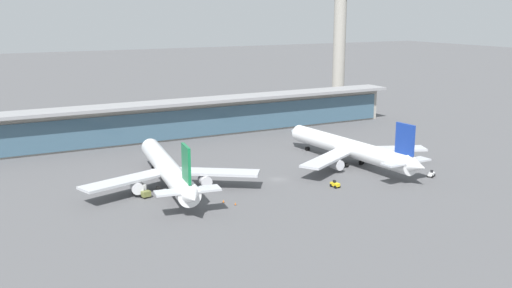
{
  "coord_description": "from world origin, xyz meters",
  "views": [
    {
      "loc": [
        -86.85,
        -147.41,
        49.96
      ],
      "look_at": [
        0.0,
        13.99,
        8.13
      ],
      "focal_mm": 41.4,
      "sensor_mm": 36.0,
      "label": 1
    }
  ],
  "objects_px": {
    "service_truck_under_wing_yellow": "(335,184)",
    "service_truck_mid_apron_white": "(431,174)",
    "airliner_left_stand": "(168,169)",
    "airliner_centre_stand": "(351,148)",
    "safety_cone_bravo": "(223,201)",
    "control_tower": "(340,31)",
    "safety_cone_alpha": "(235,204)",
    "service_truck_near_nose_olive": "(140,189)"
  },
  "relations": [
    {
      "from": "service_truck_near_nose_olive",
      "to": "safety_cone_alpha",
      "type": "distance_m",
      "value": 27.92
    },
    {
      "from": "airliner_left_stand",
      "to": "control_tower",
      "type": "distance_m",
      "value": 164.95
    },
    {
      "from": "airliner_centre_stand",
      "to": "service_truck_under_wing_yellow",
      "type": "distance_m",
      "value": 26.94
    },
    {
      "from": "airliner_left_stand",
      "to": "service_truck_mid_apron_white",
      "type": "xyz_separation_m",
      "value": [
        74.82,
        -27.07,
        -4.69
      ]
    },
    {
      "from": "service_truck_near_nose_olive",
      "to": "airliner_left_stand",
      "type": "bearing_deg",
      "value": 15.04
    },
    {
      "from": "airliner_left_stand",
      "to": "control_tower",
      "type": "xyz_separation_m",
      "value": [
        129.42,
        96.6,
        33.57
      ]
    },
    {
      "from": "safety_cone_bravo",
      "to": "service_truck_near_nose_olive",
      "type": "bearing_deg",
      "value": 136.41
    },
    {
      "from": "service_truck_under_wing_yellow",
      "to": "safety_cone_alpha",
      "type": "xyz_separation_m",
      "value": [
        -32.28,
        -0.55,
        -0.56
      ]
    },
    {
      "from": "service_truck_mid_apron_white",
      "to": "safety_cone_alpha",
      "type": "distance_m",
      "value": 64.78
    },
    {
      "from": "airliner_centre_stand",
      "to": "safety_cone_alpha",
      "type": "height_order",
      "value": "airliner_centre_stand"
    },
    {
      "from": "airliner_centre_stand",
      "to": "service_truck_near_nose_olive",
      "type": "relative_size",
      "value": 8.75
    },
    {
      "from": "control_tower",
      "to": "service_truck_near_nose_olive",
      "type": "bearing_deg",
      "value": -144.44
    },
    {
      "from": "service_truck_near_nose_olive",
      "to": "service_truck_under_wing_yellow",
      "type": "bearing_deg",
      "value": -20.73
    },
    {
      "from": "safety_cone_alpha",
      "to": "safety_cone_bravo",
      "type": "relative_size",
      "value": 1.0
    },
    {
      "from": "airliner_centre_stand",
      "to": "control_tower",
      "type": "height_order",
      "value": "control_tower"
    },
    {
      "from": "airliner_left_stand",
      "to": "safety_cone_alpha",
      "type": "bearing_deg",
      "value": -65.64
    },
    {
      "from": "airliner_left_stand",
      "to": "safety_cone_alpha",
      "type": "xyz_separation_m",
      "value": [
        10.21,
        -22.54,
        -5.25
      ]
    },
    {
      "from": "airliner_centre_stand",
      "to": "service_truck_near_nose_olive",
      "type": "xyz_separation_m",
      "value": [
        -70.93,
        1.35,
        -3.88
      ]
    },
    {
      "from": "service_truck_mid_apron_white",
      "to": "safety_cone_alpha",
      "type": "bearing_deg",
      "value": 175.99
    },
    {
      "from": "service_truck_mid_apron_white",
      "to": "control_tower",
      "type": "distance_m",
      "value": 140.49
    },
    {
      "from": "airliner_centre_stand",
      "to": "service_truck_under_wing_yellow",
      "type": "height_order",
      "value": "airliner_centre_stand"
    },
    {
      "from": "service_truck_under_wing_yellow",
      "to": "safety_cone_alpha",
      "type": "bearing_deg",
      "value": -179.03
    },
    {
      "from": "service_truck_mid_apron_white",
      "to": "control_tower",
      "type": "xyz_separation_m",
      "value": [
        54.6,
        123.67,
        38.27
      ]
    },
    {
      "from": "service_truck_near_nose_olive",
      "to": "service_truck_mid_apron_white",
      "type": "height_order",
      "value": "service_truck_near_nose_olive"
    },
    {
      "from": "airliner_left_stand",
      "to": "service_truck_mid_apron_white",
      "type": "distance_m",
      "value": 79.71
    },
    {
      "from": "airliner_centre_stand",
      "to": "safety_cone_bravo",
      "type": "xyz_separation_m",
      "value": [
        -53.43,
        -15.32,
        -5.25
      ]
    },
    {
      "from": "service_truck_under_wing_yellow",
      "to": "service_truck_mid_apron_white",
      "type": "distance_m",
      "value": 32.73
    },
    {
      "from": "airliner_left_stand",
      "to": "service_truck_near_nose_olive",
      "type": "bearing_deg",
      "value": -164.96
    },
    {
      "from": "airliner_centre_stand",
      "to": "service_truck_under_wing_yellow",
      "type": "bearing_deg",
      "value": -136.69
    },
    {
      "from": "airliner_left_stand",
      "to": "airliner_centre_stand",
      "type": "bearing_deg",
      "value": -3.52
    },
    {
      "from": "airliner_left_stand",
      "to": "service_truck_under_wing_yellow",
      "type": "distance_m",
      "value": 48.08
    },
    {
      "from": "service_truck_under_wing_yellow",
      "to": "safety_cone_bravo",
      "type": "height_order",
      "value": "service_truck_under_wing_yellow"
    },
    {
      "from": "safety_cone_alpha",
      "to": "service_truck_near_nose_olive",
      "type": "bearing_deg",
      "value": 133.93
    },
    {
      "from": "service_truck_near_nose_olive",
      "to": "safety_cone_bravo",
      "type": "height_order",
      "value": "service_truck_near_nose_olive"
    },
    {
      "from": "service_truck_near_nose_olive",
      "to": "safety_cone_alpha",
      "type": "bearing_deg",
      "value": -46.07
    },
    {
      "from": "service_truck_under_wing_yellow",
      "to": "service_truck_mid_apron_white",
      "type": "bearing_deg",
      "value": -8.92
    },
    {
      "from": "airliner_centre_stand",
      "to": "service_truck_under_wing_yellow",
      "type": "xyz_separation_m",
      "value": [
        -19.3,
        -18.19,
        -4.69
      ]
    },
    {
      "from": "safety_cone_bravo",
      "to": "control_tower",
      "type": "bearing_deg",
      "value": 43.71
    },
    {
      "from": "service_truck_under_wing_yellow",
      "to": "control_tower",
      "type": "relative_size",
      "value": 0.04
    },
    {
      "from": "service_truck_near_nose_olive",
      "to": "service_truck_under_wing_yellow",
      "type": "xyz_separation_m",
      "value": [
        51.63,
        -19.54,
        -0.82
      ]
    },
    {
      "from": "service_truck_near_nose_olive",
      "to": "service_truck_under_wing_yellow",
      "type": "distance_m",
      "value": 55.21
    },
    {
      "from": "service_truck_under_wing_yellow",
      "to": "safety_cone_bravo",
      "type": "distance_m",
      "value": 34.26
    }
  ]
}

